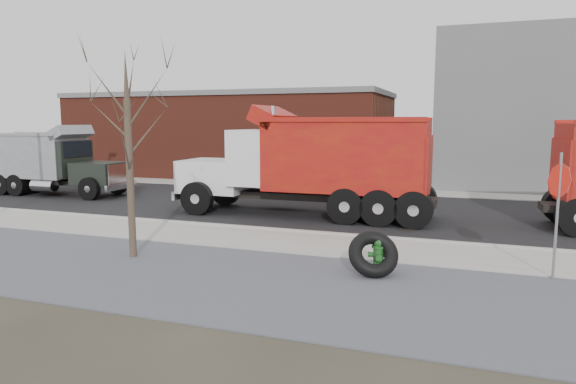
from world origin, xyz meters
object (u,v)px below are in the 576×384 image
at_px(dump_truck_red_b, 313,161).
at_px(fire_hydrant, 378,257).
at_px(stop_sign, 559,194).
at_px(truck_tire, 373,254).
at_px(dump_truck_grey, 48,160).

bearing_deg(dump_truck_red_b, fire_hydrant, 118.03).
distance_m(fire_hydrant, dump_truck_red_b, 7.48).
height_order(stop_sign, dump_truck_red_b, dump_truck_red_b).
relative_size(truck_tire, stop_sign, 0.51).
bearing_deg(dump_truck_grey, fire_hydrant, -25.27).
distance_m(stop_sign, dump_truck_grey, 21.79).
height_order(fire_hydrant, stop_sign, stop_sign).
height_order(truck_tire, stop_sign, stop_sign).
distance_m(dump_truck_red_b, dump_truck_grey, 13.53).
bearing_deg(dump_truck_red_b, dump_truck_grey, -6.04).
bearing_deg(stop_sign, fire_hydrant, 167.95).
bearing_deg(truck_tire, dump_truck_grey, 155.14).
relative_size(truck_tire, dump_truck_grey, 0.20).
xyz_separation_m(fire_hydrant, stop_sign, (3.70, 0.77, 1.51)).
relative_size(dump_truck_red_b, dump_truck_grey, 1.33).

